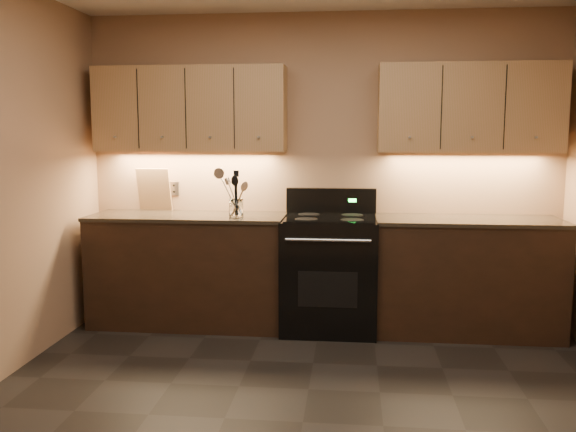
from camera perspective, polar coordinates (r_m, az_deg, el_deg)
The scene contains 15 objects.
floor at distance 3.59m, azimuth 1.40°, elevation -18.73°, with size 4.00×4.00×0.00m, color black.
wall_back at distance 5.22m, azimuth 3.22°, elevation 4.42°, with size 4.00×0.04×2.60m, color tan.
counter_left at distance 5.21m, azimuth -9.24°, elevation -4.95°, with size 1.62×0.62×0.93m.
counter_right at distance 5.12m, azimuth 16.36°, elevation -5.39°, with size 1.46×0.62×0.93m.
stove at distance 5.01m, azimuth 3.89°, elevation -5.21°, with size 0.76×0.68×1.14m.
upper_cab_left at distance 5.23m, azimuth -9.12°, elevation 9.82°, with size 1.60×0.30×0.70m, color tan.
upper_cab_right at distance 5.14m, azimuth 16.62°, elevation 9.64°, with size 1.44×0.30×0.70m, color tan.
outlet_plate at distance 5.44m, azimuth -10.61°, elevation 2.54°, with size 0.09×0.01×0.12m, color #B2B5BA.
utensil_crock at distance 4.95m, azimuth -4.87°, elevation 0.70°, with size 0.13×0.13×0.15m.
cutting_board at distance 5.45m, azimuth -12.41°, elevation 2.44°, with size 0.30×0.02×0.38m, color tan.
wooden_spoon at distance 4.94m, azimuth -5.22°, elevation 1.73°, with size 0.06×0.06×0.28m, color tan, non-canonical shape.
black_spoon at distance 4.96m, azimuth -4.87°, elevation 2.00°, with size 0.06×0.06×0.32m, color black, non-canonical shape.
black_turner at distance 4.92m, azimuth -4.84°, elevation 2.23°, with size 0.08×0.08×0.37m, color black, non-canonical shape.
steel_spatula at distance 4.95m, azimuth -4.52°, elevation 2.03°, with size 0.08×0.08×0.33m, color silver, non-canonical shape.
steel_skimmer at distance 4.91m, azimuth -4.60°, elevation 2.39°, with size 0.09×0.09×0.40m, color silver, non-canonical shape.
Camera 1 is at (0.25, -3.20, 1.60)m, focal length 38.00 mm.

